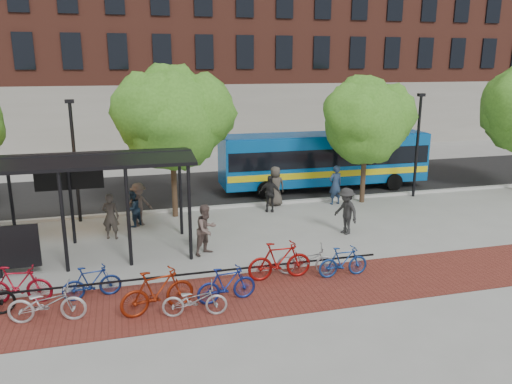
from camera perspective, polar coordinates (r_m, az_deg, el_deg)
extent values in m
plane|color=#9E9E99|center=(19.71, 0.56, -4.85)|extent=(160.00, 160.00, 0.00)
cube|color=black|center=(27.19, -3.93, 0.60)|extent=(160.00, 8.00, 0.01)
cube|color=#B7B7B2|center=(23.39, -2.05, -1.56)|extent=(160.00, 0.25, 0.12)
cube|color=maroon|center=(14.78, -1.80, -11.75)|extent=(24.00, 3.00, 0.01)
cube|color=black|center=(15.38, -7.39, -10.79)|extent=(12.00, 0.05, 0.95)
cube|color=brown|center=(46.52, 4.14, 18.79)|extent=(55.00, 14.00, 20.00)
cylinder|color=black|center=(19.81, -26.13, -1.29)|extent=(0.12, 0.12, 3.30)
cylinder|color=black|center=(16.92, -21.16, -3.30)|extent=(0.12, 0.12, 3.30)
cylinder|color=black|center=(19.50, -20.38, -0.93)|extent=(0.12, 0.12, 3.30)
cylinder|color=black|center=(16.80, -14.37, -2.88)|extent=(0.12, 0.12, 3.30)
cylinder|color=black|center=(19.40, -14.51, -0.55)|extent=(0.12, 0.12, 3.30)
cylinder|color=black|center=(16.91, -7.59, -2.42)|extent=(0.12, 0.12, 3.30)
cylinder|color=black|center=(19.50, -8.63, -0.17)|extent=(0.12, 0.12, 3.30)
cube|color=black|center=(17.27, -24.78, 2.86)|extent=(10.60, 1.65, 0.29)
cube|color=black|center=(18.63, -24.10, 3.70)|extent=(10.60, 1.65, 0.29)
cube|color=black|center=(19.38, -23.67, 2.91)|extent=(9.00, 0.10, 0.40)
cube|color=black|center=(19.43, -20.55, 1.28)|extent=(2.40, 0.12, 0.70)
cube|color=#FF7200|center=(19.50, -20.53, 1.33)|extent=(2.20, 0.02, 0.55)
cylinder|color=#382619|center=(21.96, -9.32, 0.42)|extent=(0.24, 0.24, 2.52)
sphere|color=#3C731E|center=(21.44, -9.64, 8.06)|extent=(4.20, 4.20, 4.20)
sphere|color=#3C731E|center=(21.72, -6.94, 9.04)|extent=(3.36, 3.36, 3.36)
sphere|color=#3C731E|center=(21.04, -11.91, 8.93)|extent=(3.15, 3.15, 3.15)
sphere|color=#3C731E|center=(21.77, -9.57, 10.28)|extent=(2.94, 2.94, 2.94)
cylinder|color=#382619|center=(24.49, 12.13, 1.46)|extent=(0.24, 0.24, 2.27)
sphere|color=#3C731E|center=(24.04, 12.47, 7.64)|extent=(3.80, 3.80, 3.80)
sphere|color=#3C731E|center=(24.63, 14.28, 8.40)|extent=(3.04, 3.04, 3.04)
sphere|color=#3C731E|center=(23.39, 11.18, 8.51)|extent=(2.85, 2.85, 2.85)
sphere|color=#3C731E|center=(24.36, 12.35, 9.63)|extent=(2.66, 2.66, 2.66)
cylinder|color=black|center=(21.99, -19.97, 3.06)|extent=(0.14, 0.14, 5.00)
cube|color=black|center=(21.66, -20.55, 9.68)|extent=(0.35, 0.20, 0.15)
cylinder|color=black|center=(25.97, 17.93, 4.88)|extent=(0.14, 0.14, 5.00)
cube|color=black|center=(25.69, 18.38, 10.49)|extent=(0.35, 0.20, 0.15)
cube|color=#08539F|center=(26.65, 7.79, 3.88)|extent=(11.02, 2.55, 2.52)
cube|color=black|center=(26.61, 7.81, 4.31)|extent=(10.80, 2.58, 0.92)
cube|color=yellow|center=(26.77, 7.75, 2.58)|extent=(10.91, 2.60, 0.32)
cube|color=#08539F|center=(26.45, 7.88, 6.46)|extent=(10.80, 2.31, 0.16)
cylinder|color=black|center=(24.71, 1.12, 0.24)|extent=(0.88, 0.27, 0.88)
cylinder|color=black|center=(26.95, -0.20, 1.46)|extent=(0.88, 0.27, 0.88)
cylinder|color=black|center=(27.36, 15.49, 1.12)|extent=(0.88, 0.27, 0.88)
cylinder|color=black|center=(29.40, 13.24, 2.17)|extent=(0.88, 0.27, 0.88)
imported|color=maroon|center=(15.60, -25.59, -9.55)|extent=(1.93, 0.80, 1.12)
imported|color=#ACADAF|center=(14.29, -22.78, -11.64)|extent=(2.04, 0.91, 1.04)
imported|color=navy|center=(15.18, -18.25, -9.76)|extent=(1.69, 0.71, 0.99)
imported|color=maroon|center=(13.87, -11.19, -11.07)|extent=(2.14, 1.08, 1.24)
imported|color=#A2A2A5|center=(13.62, -7.03, -12.16)|extent=(1.80, 0.84, 0.91)
imported|color=navy|center=(14.26, -3.38, -10.50)|extent=(1.78, 0.71, 1.04)
imported|color=maroon|center=(15.61, 2.71, -7.84)|extent=(2.03, 0.58, 1.22)
imported|color=#9A9B9D|center=(16.06, 5.73, -7.72)|extent=(1.96, 1.12, 0.97)
imported|color=navy|center=(16.05, 9.94, -7.85)|extent=(1.65, 0.48, 0.99)
imported|color=#463F38|center=(19.76, -16.29, -2.68)|extent=(0.74, 0.59, 1.79)
imported|color=#1E3248|center=(21.04, -13.90, -1.85)|extent=(0.93, 0.93, 1.52)
imported|color=#4F413A|center=(21.06, -13.25, -1.39)|extent=(1.35, 1.14, 1.81)
imported|color=black|center=(22.48, 1.56, -0.17)|extent=(1.06, 0.72, 1.67)
imported|color=#443E36|center=(23.41, 2.21, 0.68)|extent=(0.94, 0.64, 1.88)
imported|color=#21314D|center=(23.90, 9.06, 0.81)|extent=(0.75, 0.56, 1.89)
imported|color=brown|center=(17.55, -5.71, -4.29)|extent=(1.11, 1.07, 1.81)
imported|color=#272727|center=(19.84, 10.25, -2.15)|extent=(1.00, 1.34, 1.86)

